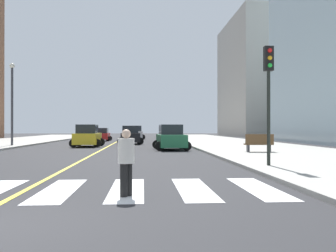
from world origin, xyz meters
name	(u,v)px	position (x,y,z in m)	size (l,w,h in m)	color
sidewalk_kerb_east	(272,150)	(12.20, 20.00, 0.07)	(10.00, 120.00, 0.15)	#9E9B93
crosswalk_paint	(25,191)	(0.00, 4.00, 0.01)	(13.50, 4.00, 0.01)	silver
lane_divider_paint	(117,142)	(0.00, 40.00, 0.01)	(0.16, 80.00, 0.01)	yellow
parking_garage_concrete	(274,79)	(29.06, 67.40, 11.40)	(18.00, 24.00, 22.80)	#9E9B93
car_red_nearest	(102,135)	(-2.07, 42.62, 0.77)	(2.34, 3.72, 1.66)	red
car_black_second	(130,135)	(1.82, 32.98, 0.88)	(2.73, 4.29, 1.89)	black
car_green_third	(171,138)	(5.25, 22.54, 0.90)	(2.80, 4.37, 1.92)	#236B42
car_yellow_fourth	(88,136)	(-1.78, 27.77, 0.91)	(2.75, 4.39, 1.96)	gold
car_silver_fifth	(136,133)	(2.05, 48.73, 0.93)	(2.79, 4.45, 1.98)	#B7B7BC
traffic_light_near_corner	(269,82)	(8.21, 8.79, 3.54)	(0.36, 0.41, 4.83)	black
park_bench	(259,143)	(10.45, 17.33, 0.69)	(1.82, 0.64, 1.12)	brown
pedestrian_crossing	(126,160)	(2.72, 2.96, 0.90)	(0.40, 0.40, 1.63)	black
street_lamp	(12,97)	(-8.27, 27.62, 4.39)	(0.44, 0.44, 7.16)	#38383D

